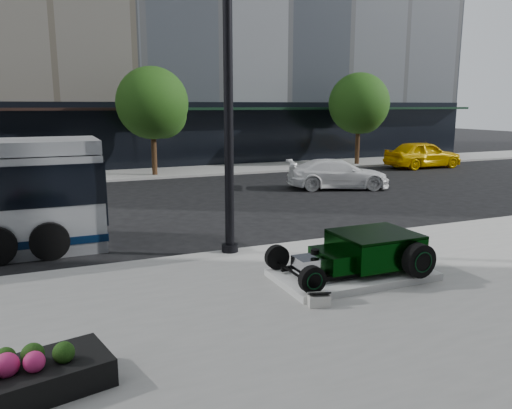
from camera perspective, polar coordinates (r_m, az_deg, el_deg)
name	(u,v)px	position (r m, az deg, el deg)	size (l,w,h in m)	color
ground	(213,235)	(15.00, -4.93, -3.47)	(120.00, 120.00, 0.00)	black
sidewalk_far	(133,174)	(28.40, -13.86, 3.37)	(70.00, 4.00, 0.12)	gray
street_trees	(155,106)	(27.45, -11.50, 10.98)	(29.80, 3.80, 5.70)	black
display_plinth	(352,274)	(11.14, 10.97, -7.85)	(3.40, 1.80, 0.15)	silver
hot_rod	(366,250)	(11.17, 12.49, -5.15)	(3.22, 2.00, 0.81)	black
info_plaque	(319,299)	(9.56, 7.18, -10.68)	(0.47, 0.40, 0.31)	silver
lamppost	(229,111)	(12.34, -3.16, 10.61)	(0.42, 0.42, 7.67)	black
flower_planter	(32,377)	(7.42, -24.25, -17.56)	(2.11, 1.38, 0.63)	black
white_sedan	(338,174)	(23.42, 9.34, 3.46)	(1.91, 4.70, 1.36)	white
yellow_taxi	(423,154)	(32.55, 18.52, 5.45)	(1.96, 4.87, 1.66)	#E5AE00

